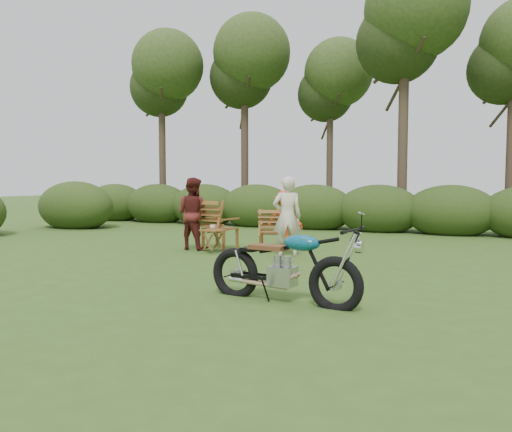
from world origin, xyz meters
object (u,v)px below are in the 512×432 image
at_px(side_table, 213,241).
at_px(motorcycle, 282,301).
at_px(lawn_chair_right, 272,250).
at_px(lawn_chair_left, 220,248).
at_px(child, 284,246).
at_px(cup, 213,227).
at_px(adult_a, 287,256).
at_px(adult_b, 193,249).

bearing_deg(side_table, motorcycle, -48.38).
distance_m(lawn_chair_right, lawn_chair_left, 1.19).
relative_size(lawn_chair_left, child, 0.83).
bearing_deg(side_table, cup, 125.68).
relative_size(lawn_chair_right, child, 0.69).
height_order(motorcycle, lawn_chair_left, motorcycle).
distance_m(motorcycle, side_table, 4.38).
distance_m(lawn_chair_left, cup, 0.86).
bearing_deg(side_table, lawn_chair_left, 107.63).
bearing_deg(child, lawn_chair_right, 81.80).
bearing_deg(side_table, adult_a, 9.26).
bearing_deg(lawn_chair_right, side_table, 23.42).
height_order(motorcycle, adult_b, adult_b).
distance_m(motorcycle, adult_a, 3.77).
relative_size(lawn_chair_right, cup, 7.27).
relative_size(motorcycle, child, 1.54).
bearing_deg(child, cup, 48.88).
bearing_deg(lawn_chair_left, adult_a, 175.01).
distance_m(motorcycle, child, 5.23).
bearing_deg(adult_a, lawn_chair_right, -74.58).
bearing_deg(side_table, adult_b, 158.17).
distance_m(motorcycle, cup, 4.45).
xyz_separation_m(cup, adult_b, (-0.63, 0.23, -0.53)).
height_order(cup, child, child).
xyz_separation_m(motorcycle, lawn_chair_left, (-3.12, 3.95, 0.00)).
distance_m(cup, adult_b, 0.86).
bearing_deg(adult_b, lawn_chair_left, -131.94).
bearing_deg(cup, side_table, -54.32).
height_order(lawn_chair_right, adult_a, adult_a).
xyz_separation_m(motorcycle, cup, (-2.93, 3.30, 0.53)).
height_order(lawn_chair_right, cup, cup).
relative_size(lawn_chair_right, side_table, 1.82).
relative_size(lawn_chair_left, cup, 8.71).
height_order(motorcycle, adult_a, adult_a).
relative_size(lawn_chair_right, adult_a, 0.56).
relative_size(lawn_chair_left, adult_b, 0.68).
relative_size(motorcycle, adult_a, 1.24).
xyz_separation_m(lawn_chair_left, side_table, (0.22, -0.69, 0.24)).
xyz_separation_m(lawn_chair_right, adult_a, (0.59, -0.62, 0.00)).
bearing_deg(cup, lawn_chair_left, 106.40).
distance_m(side_table, adult_a, 1.59).
relative_size(cup, child, 0.10).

